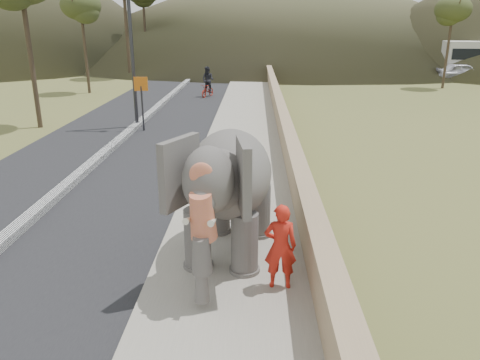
{
  "coord_description": "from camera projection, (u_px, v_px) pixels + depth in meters",
  "views": [
    {
      "loc": [
        0.47,
        -6.76,
        4.66
      ],
      "look_at": [
        0.2,
        1.97,
        1.7
      ],
      "focal_mm": 35.0,
      "sensor_mm": 36.0,
      "label": 1
    }
  ],
  "objects": [
    {
      "name": "median",
      "position": [
        108.0,
        150.0,
        17.49
      ],
      "size": [
        0.35,
        120.0,
        0.22
      ],
      "primitive_type": "cube",
      "color": "black",
      "rests_on": "ground"
    },
    {
      "name": "ground",
      "position": [
        225.0,
        312.0,
        7.91
      ],
      "size": [
        160.0,
        160.0,
        0.0
      ],
      "primitive_type": "plane",
      "color": "olive",
      "rests_on": "ground"
    },
    {
      "name": "elephant_and_man",
      "position": [
        231.0,
        191.0,
        9.33
      ],
      "size": [
        2.44,
        3.91,
        2.65
      ],
      "color": "#645F5A",
      "rests_on": "ground"
    },
    {
      "name": "walkway",
      "position": [
        241.0,
        152.0,
        17.35
      ],
      "size": [
        3.0,
        120.0,
        0.15
      ],
      "primitive_type": "cube",
      "color": "#9E9687",
      "rests_on": "ground"
    },
    {
      "name": "distant_car",
      "position": [
        463.0,
        72.0,
        38.88
      ],
      "size": [
        4.27,
        1.82,
        1.44
      ],
      "primitive_type": "imported",
      "rotation": [
        0.0,
        0.0,
        1.54
      ],
      "color": "silver",
      "rests_on": "ground"
    },
    {
      "name": "parapet",
      "position": [
        286.0,
        140.0,
        17.15
      ],
      "size": [
        0.3,
        120.0,
        1.1
      ],
      "primitive_type": "cube",
      "color": "tan",
      "rests_on": "ground"
    },
    {
      "name": "motorcyclist",
      "position": [
        208.0,
        85.0,
        30.34
      ],
      "size": [
        1.07,
        1.67,
        1.95
      ],
      "color": "#9B1B0E",
      "rests_on": "ground"
    },
    {
      "name": "lamppost",
      "position": [
        137.0,
        17.0,
        20.28
      ],
      "size": [
        1.76,
        0.36,
        8.0
      ],
      "color": "#2A2B2F",
      "rests_on": "ground"
    },
    {
      "name": "trees",
      "position": [
        223.0,
        29.0,
        34.21
      ],
      "size": [
        42.38,
        42.87,
        9.76
      ],
      "color": "#473828",
      "rests_on": "ground"
    },
    {
      "name": "hill_far",
      "position": [
        285.0,
        6.0,
        71.79
      ],
      "size": [
        80.0,
        80.0,
        14.0
      ],
      "primitive_type": "cone",
      "color": "brown",
      "rests_on": "ground"
    },
    {
      "name": "road",
      "position": [
        108.0,
        153.0,
        17.52
      ],
      "size": [
        7.0,
        120.0,
        0.03
      ],
      "primitive_type": "cube",
      "color": "black",
      "rests_on": "ground"
    },
    {
      "name": "signboard",
      "position": [
        142.0,
        94.0,
        20.52
      ],
      "size": [
        0.6,
        0.08,
        2.4
      ],
      "color": "#2D2D33",
      "rests_on": "ground"
    }
  ]
}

